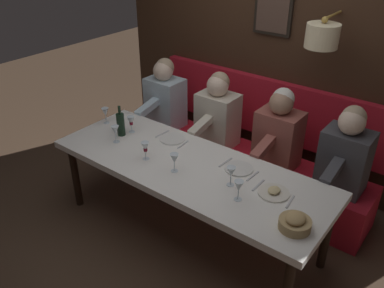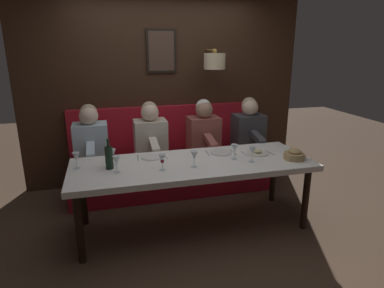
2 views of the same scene
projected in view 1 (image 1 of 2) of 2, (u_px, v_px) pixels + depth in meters
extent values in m
plane|color=#4C3828|center=(188.00, 231.00, 3.78)|extent=(12.00, 12.00, 0.00)
cube|color=white|center=(188.00, 168.00, 3.43)|extent=(0.90, 2.48, 0.06)
cylinder|color=black|center=(76.00, 176.00, 3.98)|extent=(0.07, 0.07, 0.68)
cylinder|color=black|center=(326.00, 235.00, 3.25)|extent=(0.07, 0.07, 0.68)
cylinder|color=black|center=(127.00, 148.00, 4.46)|extent=(0.07, 0.07, 0.68)
cube|color=red|center=(240.00, 170.00, 4.28)|extent=(0.52, 2.68, 0.45)
cube|color=#382316|center=(278.00, 43.00, 4.09)|extent=(0.10, 3.88, 2.90)
cube|color=red|center=(268.00, 108.00, 4.36)|extent=(0.10, 2.68, 0.64)
cube|color=black|center=(274.00, 5.00, 3.89)|extent=(0.04, 0.40, 0.57)
cube|color=#4C382D|center=(273.00, 5.00, 3.87)|extent=(0.01, 0.34, 0.51)
cylinder|color=#A37F38|center=(333.00, 15.00, 3.43)|extent=(0.35, 0.02, 0.02)
cylinder|color=beige|center=(322.00, 36.00, 3.38)|extent=(0.28, 0.28, 0.20)
sphere|color=#A37F38|center=(325.00, 20.00, 3.31)|extent=(0.06, 0.06, 0.06)
cube|color=#3D3D42|center=(344.00, 161.00, 3.49)|extent=(0.30, 0.40, 0.56)
sphere|color=beige|center=(352.00, 122.00, 3.29)|extent=(0.22, 0.22, 0.22)
sphere|color=tan|center=(354.00, 118.00, 3.30)|extent=(0.20, 0.20, 0.20)
cube|color=#3D3D42|center=(332.00, 171.00, 3.27)|extent=(0.33, 0.09, 0.14)
cube|color=#934C42|center=(278.00, 139.00, 3.83)|extent=(0.30, 0.40, 0.56)
sphere|color=#A37A60|center=(281.00, 103.00, 3.63)|extent=(0.22, 0.22, 0.22)
sphere|color=silver|center=(283.00, 99.00, 3.63)|extent=(0.20, 0.20, 0.20)
cube|color=#934C42|center=(263.00, 148.00, 3.61)|extent=(0.33, 0.09, 0.14)
cube|color=beige|center=(218.00, 119.00, 4.20)|extent=(0.30, 0.40, 0.56)
sphere|color=beige|center=(218.00, 86.00, 4.00)|extent=(0.22, 0.22, 0.22)
sphere|color=tan|center=(219.00, 82.00, 4.00)|extent=(0.20, 0.20, 0.20)
cube|color=beige|center=(201.00, 126.00, 3.98)|extent=(0.33, 0.09, 0.14)
cube|color=silver|center=(165.00, 102.00, 4.58)|extent=(0.30, 0.40, 0.56)
sphere|color=beige|center=(163.00, 71.00, 4.38)|extent=(0.22, 0.22, 0.22)
sphere|color=tan|center=(165.00, 67.00, 4.39)|extent=(0.20, 0.20, 0.20)
cube|color=silver|center=(148.00, 107.00, 4.36)|extent=(0.33, 0.09, 0.14)
cylinder|color=silver|center=(239.00, 169.00, 3.35)|extent=(0.24, 0.24, 0.01)
cube|color=silver|center=(253.00, 176.00, 3.26)|extent=(0.17, 0.02, 0.01)
cube|color=silver|center=(225.00, 162.00, 3.44)|extent=(0.18, 0.03, 0.01)
cylinder|color=white|center=(172.00, 139.00, 3.80)|extent=(0.24, 0.24, 0.01)
cube|color=silver|center=(183.00, 145.00, 3.71)|extent=(0.17, 0.03, 0.01)
cube|color=silver|center=(162.00, 134.00, 3.89)|extent=(0.18, 0.03, 0.01)
cylinder|color=silver|center=(274.00, 193.00, 3.06)|extent=(0.24, 0.24, 0.01)
ellipsoid|color=#D1BC84|center=(274.00, 190.00, 3.04)|extent=(0.11, 0.09, 0.04)
cube|color=silver|center=(290.00, 202.00, 2.97)|extent=(0.17, 0.03, 0.01)
cube|color=silver|center=(258.00, 185.00, 3.15)|extent=(0.18, 0.02, 0.01)
cylinder|color=silver|center=(116.00, 142.00, 3.76)|extent=(0.06, 0.06, 0.00)
cylinder|color=silver|center=(116.00, 138.00, 3.74)|extent=(0.01, 0.01, 0.07)
cone|color=silver|center=(115.00, 130.00, 3.70)|extent=(0.07, 0.07, 0.08)
cylinder|color=silver|center=(175.00, 171.00, 3.33)|extent=(0.06, 0.06, 0.00)
cylinder|color=silver|center=(174.00, 167.00, 3.31)|extent=(0.01, 0.01, 0.07)
cone|color=silver|center=(174.00, 159.00, 3.27)|extent=(0.07, 0.07, 0.08)
cylinder|color=silver|center=(230.00, 185.00, 3.16)|extent=(0.06, 0.06, 0.00)
cylinder|color=silver|center=(231.00, 181.00, 3.14)|extent=(0.01, 0.01, 0.07)
cone|color=silver|center=(231.00, 172.00, 3.10)|extent=(0.07, 0.07, 0.08)
cylinder|color=silver|center=(146.00, 159.00, 3.50)|extent=(0.06, 0.06, 0.00)
cylinder|color=silver|center=(146.00, 155.00, 3.48)|extent=(0.01, 0.01, 0.07)
cone|color=silver|center=(145.00, 147.00, 3.44)|extent=(0.07, 0.07, 0.08)
cylinder|color=maroon|center=(145.00, 150.00, 3.45)|extent=(0.03, 0.03, 0.03)
cylinder|color=silver|center=(132.00, 132.00, 3.93)|extent=(0.06, 0.06, 0.00)
cylinder|color=silver|center=(132.00, 128.00, 3.92)|extent=(0.01, 0.01, 0.07)
cone|color=silver|center=(131.00, 121.00, 3.88)|extent=(0.07, 0.07, 0.08)
cylinder|color=maroon|center=(131.00, 123.00, 3.89)|extent=(0.03, 0.03, 0.03)
cylinder|color=silver|center=(238.00, 199.00, 3.00)|extent=(0.06, 0.06, 0.00)
cylinder|color=silver|center=(238.00, 195.00, 2.98)|extent=(0.01, 0.01, 0.07)
cone|color=silver|center=(239.00, 186.00, 2.94)|extent=(0.07, 0.07, 0.08)
cylinder|color=silver|center=(107.00, 123.00, 4.10)|extent=(0.06, 0.06, 0.00)
cylinder|color=silver|center=(106.00, 119.00, 4.08)|extent=(0.01, 0.01, 0.07)
cone|color=silver|center=(105.00, 112.00, 4.05)|extent=(0.07, 0.07, 0.08)
cylinder|color=black|center=(121.00, 125.00, 3.83)|extent=(0.08, 0.08, 0.22)
cylinder|color=black|center=(119.00, 110.00, 3.76)|extent=(0.03, 0.03, 0.08)
cylinder|color=tan|center=(295.00, 224.00, 2.71)|extent=(0.22, 0.22, 0.07)
ellipsoid|color=tan|center=(296.00, 218.00, 2.68)|extent=(0.15, 0.13, 0.06)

